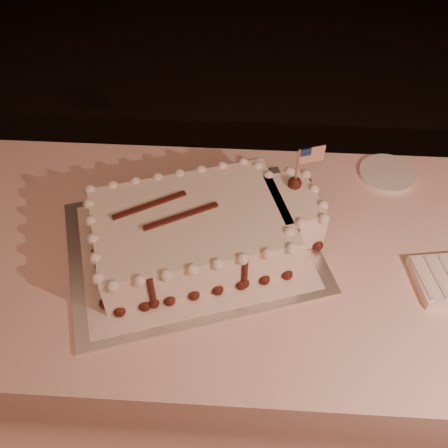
# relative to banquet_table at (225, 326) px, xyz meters

# --- Properties ---
(room_shell) EXTENTS (6.10, 8.10, 2.90)m
(room_shell) POSITION_rel_banquet_table_xyz_m (0.00, -0.60, 1.02)
(room_shell) COLOR black
(room_shell) RESTS_ON ground
(banquet_table) EXTENTS (2.40, 0.80, 0.75)m
(banquet_table) POSITION_rel_banquet_table_xyz_m (0.00, 0.00, 0.00)
(banquet_table) COLOR #FFD1C5
(banquet_table) RESTS_ON ground
(cake_board) EXTENTS (0.73, 0.63, 0.01)m
(cake_board) POSITION_rel_banquet_table_xyz_m (-0.08, 0.00, 0.38)
(cake_board) COLOR silver
(cake_board) RESTS_ON banquet_table
(doily) EXTENTS (0.65, 0.57, 0.00)m
(doily) POSITION_rel_banquet_table_xyz_m (-0.08, 0.00, 0.38)
(doily) COLOR white
(doily) RESTS_ON cake_board
(sheet_cake) EXTENTS (0.61, 0.45, 0.23)m
(sheet_cake) POSITION_rel_banquet_table_xyz_m (-0.05, 0.01, 0.44)
(sheet_cake) COLOR white
(sheet_cake) RESTS_ON doily
(side_plate) EXTENTS (0.16, 0.16, 0.01)m
(side_plate) POSITION_rel_banquet_table_xyz_m (0.45, 0.31, 0.38)
(side_plate) COLOR white
(side_plate) RESTS_ON banquet_table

